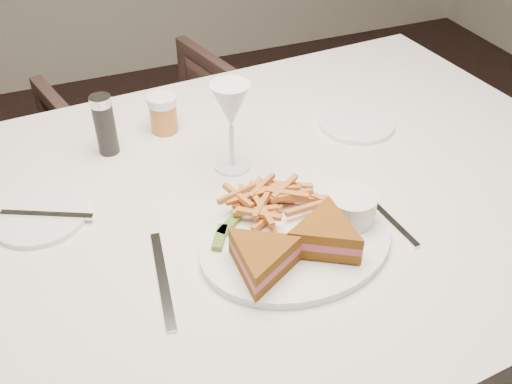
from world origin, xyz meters
name	(u,v)px	position (x,y,z in m)	size (l,w,h in m)	color
table	(247,331)	(0.30, 0.39, 0.38)	(1.41, 0.94, 0.75)	silver
chair_far	(158,146)	(0.32, 1.29, 0.30)	(0.59, 0.55, 0.61)	#46302B
table_setting	(264,198)	(0.31, 0.33, 0.79)	(0.81, 0.63, 0.18)	white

